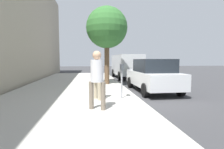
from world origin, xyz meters
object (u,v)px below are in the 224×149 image
object	(u,v)px
parking_meter	(122,74)
pedestrian_bystander	(97,75)
street_tree	(107,28)
traffic_signal	(106,50)
pedestrian_at_meter	(97,75)
parked_van_far	(126,65)
parked_sedan_near	(153,75)

from	to	relation	value
parking_meter	pedestrian_bystander	size ratio (longest dim) A/B	0.76
pedestrian_bystander	street_tree	world-z (taller)	street_tree
parking_meter	traffic_signal	xyz separation A→B (m)	(9.21, -0.20, 1.41)
pedestrian_at_meter	pedestrian_bystander	distance (m)	1.45
pedestrian_bystander	traffic_signal	bearing A→B (deg)	17.81
pedestrian_at_meter	parked_van_far	world-z (taller)	parked_van_far
pedestrian_at_meter	traffic_signal	distance (m)	9.50
parked_sedan_near	street_tree	distance (m)	4.34
traffic_signal	pedestrian_bystander	bearing A→B (deg)	173.25
parking_meter	pedestrian_bystander	distance (m)	1.89
pedestrian_at_meter	street_tree	bearing A→B (deg)	57.95
pedestrian_bystander	parked_van_far	size ratio (longest dim) A/B	0.35
parked_van_far	traffic_signal	size ratio (longest dim) A/B	1.46
parking_meter	parked_sedan_near	size ratio (longest dim) A/B	0.32
pedestrian_bystander	parked_sedan_near	xyz separation A→B (m)	(3.66, -3.15, -0.37)
parking_meter	street_tree	xyz separation A→B (m)	(4.44, 0.19, 2.60)
pedestrian_bystander	parked_van_far	world-z (taller)	parked_van_far
pedestrian_at_meter	street_tree	distance (m)	5.31
pedestrian_bystander	parking_meter	bearing A→B (deg)	-9.96
parked_van_far	street_tree	world-z (taller)	street_tree
pedestrian_at_meter	parked_sedan_near	xyz separation A→B (m)	(2.22, -3.08, -0.25)
parking_meter	traffic_signal	bearing A→B (deg)	-1.27
parking_meter	parked_sedan_near	xyz separation A→B (m)	(2.11, -2.08, -0.27)
pedestrian_bystander	parked_van_far	distance (m)	11.26
pedestrian_bystander	parked_van_far	xyz separation A→B (m)	(10.82, -3.15, -0.01)
pedestrian_at_meter	parked_sedan_near	bearing A→B (deg)	13.75
pedestrian_at_meter	traffic_signal	world-z (taller)	traffic_signal
parked_sedan_near	traffic_signal	bearing A→B (deg)	14.80
parking_meter	parked_van_far	size ratio (longest dim) A/B	0.27
pedestrian_at_meter	parked_van_far	size ratio (longest dim) A/B	0.32
parking_meter	pedestrian_at_meter	size ratio (longest dim) A/B	0.83
traffic_signal	parking_meter	bearing A→B (deg)	178.73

